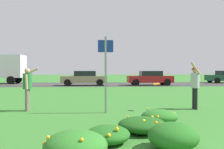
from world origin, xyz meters
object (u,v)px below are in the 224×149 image
(frisbee_orange, at_px, (156,84))
(car_red_center_left, at_px, (150,78))
(person_thrower_green_shirt, at_px, (28,85))
(car_tan_center_right, at_px, (84,78))
(person_catcher_red_cap_gray_shirt, at_px, (195,84))
(sign_post_near_path, at_px, (106,67))

(frisbee_orange, xyz_separation_m, car_red_center_left, (3.01, 14.62, -0.30))
(person_thrower_green_shirt, relative_size, frisbee_orange, 6.21)
(car_tan_center_right, bearing_deg, person_catcher_red_cap_gray_shirt, -69.99)
(sign_post_near_path, height_order, person_thrower_green_shirt, sign_post_near_path)
(frisbee_orange, distance_m, car_tan_center_right, 15.06)
(person_thrower_green_shirt, bearing_deg, sign_post_near_path, -11.69)
(person_thrower_green_shirt, height_order, car_red_center_left, person_thrower_green_shirt)
(sign_post_near_path, distance_m, person_thrower_green_shirt, 3.13)
(person_thrower_green_shirt, distance_m, person_catcher_red_cap_gray_shirt, 6.60)
(sign_post_near_path, xyz_separation_m, person_catcher_red_cap_gray_shirt, (3.61, 0.61, -0.66))
(frisbee_orange, bearing_deg, person_catcher_red_cap_gray_shirt, 8.28)
(sign_post_near_path, bearing_deg, person_thrower_green_shirt, 168.31)
(person_catcher_red_cap_gray_shirt, bearing_deg, sign_post_near_path, -170.42)
(frisbee_orange, relative_size, car_tan_center_right, 0.06)
(person_catcher_red_cap_gray_shirt, height_order, frisbee_orange, person_catcher_red_cap_gray_shirt)
(car_red_center_left, bearing_deg, sign_post_near_path, -108.41)
(car_red_center_left, bearing_deg, person_thrower_green_shirt, -119.04)
(sign_post_near_path, height_order, car_red_center_left, sign_post_near_path)
(person_thrower_green_shirt, xyz_separation_m, car_tan_center_right, (1.36, 14.37, -0.25))
(person_catcher_red_cap_gray_shirt, bearing_deg, car_tan_center_right, 110.01)
(car_tan_center_right, bearing_deg, person_thrower_green_shirt, -95.40)
(frisbee_orange, height_order, car_red_center_left, car_red_center_left)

